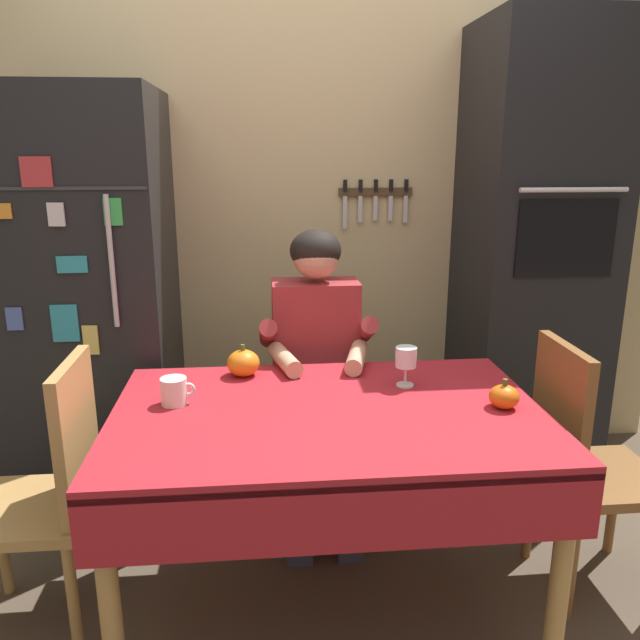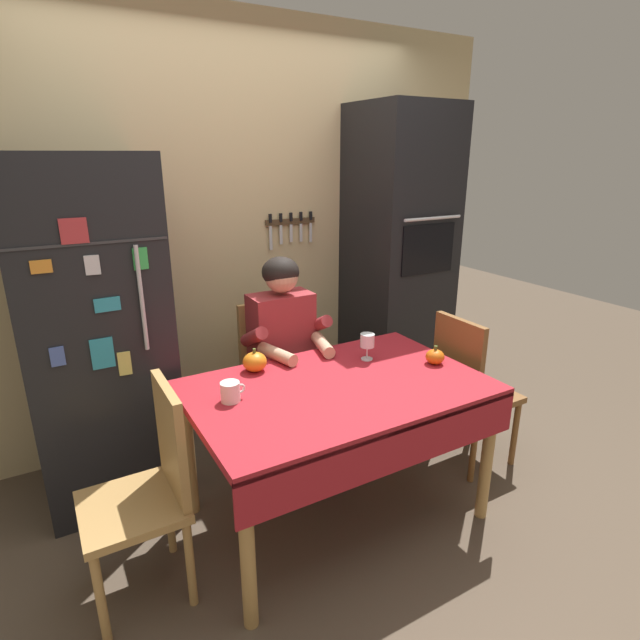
% 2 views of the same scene
% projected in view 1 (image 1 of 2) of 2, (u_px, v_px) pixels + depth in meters
% --- Properties ---
extents(ground_plane, '(10.00, 10.00, 0.00)m').
position_uv_depth(ground_plane, '(331.00, 622.00, 2.14)').
color(ground_plane, brown).
rests_on(ground_plane, ground).
extents(back_wall_assembly, '(3.70, 0.13, 2.60)m').
position_uv_depth(back_wall_assembly, '(312.00, 203.00, 3.10)').
color(back_wall_assembly, '#D1B784').
rests_on(back_wall_assembly, ground).
extents(refrigerator, '(0.68, 0.71, 1.80)m').
position_uv_depth(refrigerator, '(91.00, 305.00, 2.74)').
color(refrigerator, black).
rests_on(refrigerator, ground).
extents(wall_oven, '(0.60, 0.64, 2.10)m').
position_uv_depth(wall_oven, '(532.00, 262.00, 2.92)').
color(wall_oven, black).
rests_on(wall_oven, ground).
extents(dining_table, '(1.40, 0.90, 0.74)m').
position_uv_depth(dining_table, '(329.00, 436.00, 2.04)').
color(dining_table, tan).
rests_on(dining_table, ground).
extents(chair_behind_person, '(0.40, 0.40, 0.93)m').
position_uv_depth(chair_behind_person, '(313.00, 388.00, 2.84)').
color(chair_behind_person, tan).
rests_on(chair_behind_person, ground).
extents(seated_person, '(0.47, 0.55, 1.25)m').
position_uv_depth(seated_person, '(317.00, 354.00, 2.60)').
color(seated_person, '#38384C').
rests_on(seated_person, ground).
extents(chair_right_side, '(0.40, 0.40, 0.93)m').
position_uv_depth(chair_right_side, '(583.00, 458.00, 2.20)').
color(chair_right_side, brown).
rests_on(chair_right_side, ground).
extents(chair_left_side, '(0.40, 0.40, 0.93)m').
position_uv_depth(chair_left_side, '(49.00, 487.00, 2.01)').
color(chair_left_side, tan).
rests_on(chair_left_side, ground).
extents(coffee_mug, '(0.11, 0.09, 0.09)m').
position_uv_depth(coffee_mug, '(174.00, 391.00, 2.07)').
color(coffee_mug, white).
rests_on(coffee_mug, dining_table).
extents(wine_glass, '(0.08, 0.08, 0.14)m').
position_uv_depth(wine_glass, '(406.00, 359.00, 2.21)').
color(wine_glass, white).
rests_on(wine_glass, dining_table).
extents(pumpkin_large, '(0.12, 0.12, 0.12)m').
position_uv_depth(pumpkin_large, '(243.00, 363.00, 2.33)').
color(pumpkin_large, orange).
rests_on(pumpkin_large, dining_table).
extents(pumpkin_medium, '(0.10, 0.10, 0.10)m').
position_uv_depth(pumpkin_medium, '(504.00, 397.00, 2.04)').
color(pumpkin_medium, orange).
rests_on(pumpkin_medium, dining_table).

